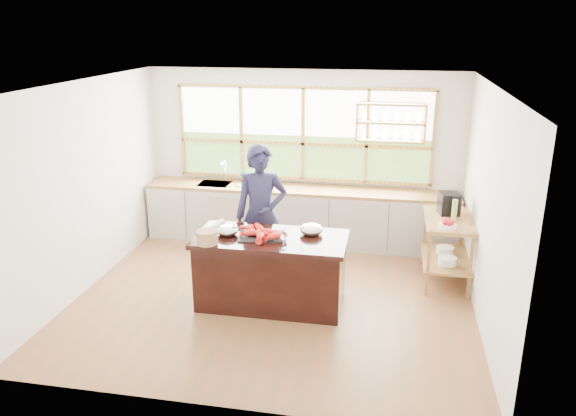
% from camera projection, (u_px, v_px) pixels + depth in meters
% --- Properties ---
extents(ground_plane, '(5.00, 5.00, 0.00)m').
position_uv_depth(ground_plane, '(275.00, 296.00, 7.28)').
color(ground_plane, brown).
extents(room_shell, '(5.02, 4.52, 2.71)m').
position_uv_depth(room_shell, '(284.00, 156.00, 7.20)').
color(room_shell, silver).
rests_on(room_shell, ground_plane).
extents(back_counter, '(4.90, 0.63, 0.90)m').
position_uv_depth(back_counter, '(298.00, 215.00, 8.95)').
color(back_counter, '#ABA9A1').
rests_on(back_counter, ground_plane).
extents(right_shelf_unit, '(0.62, 1.10, 0.90)m').
position_uv_depth(right_shelf_unit, '(447.00, 239.00, 7.54)').
color(right_shelf_unit, '#A87735').
rests_on(right_shelf_unit, ground_plane).
extents(island, '(1.85, 0.90, 0.90)m').
position_uv_depth(island, '(271.00, 271.00, 6.95)').
color(island, black).
rests_on(island, ground_plane).
extents(cook, '(0.78, 0.61, 1.89)m').
position_uv_depth(cook, '(261.00, 215.00, 7.45)').
color(cook, '#1B1B37').
rests_on(cook, ground_plane).
extents(potted_plant, '(0.15, 0.13, 0.24)m').
position_uv_depth(potted_plant, '(243.00, 177.00, 8.99)').
color(potted_plant, slate).
rests_on(potted_plant, back_counter).
extents(cutting_board, '(0.45, 0.36, 0.01)m').
position_uv_depth(cutting_board, '(251.00, 185.00, 8.94)').
color(cutting_board, '#6AB83F').
rests_on(cutting_board, back_counter).
extents(espresso_machine, '(0.30, 0.31, 0.29)m').
position_uv_depth(espresso_machine, '(449.00, 203.00, 7.59)').
color(espresso_machine, black).
rests_on(espresso_machine, right_shelf_unit).
extents(wine_bottle, '(0.07, 0.07, 0.28)m').
position_uv_depth(wine_bottle, '(454.00, 210.00, 7.36)').
color(wine_bottle, '#A7B559').
rests_on(wine_bottle, right_shelf_unit).
extents(fruit_bowl, '(0.22, 0.22, 0.11)m').
position_uv_depth(fruit_bowl, '(448.00, 224.00, 7.10)').
color(fruit_bowl, white).
rests_on(fruit_bowl, right_shelf_unit).
extents(slate_board, '(0.61, 0.49, 0.02)m').
position_uv_depth(slate_board, '(261.00, 236.00, 6.82)').
color(slate_board, black).
rests_on(slate_board, island).
extents(lobster_pile, '(0.55, 0.48, 0.08)m').
position_uv_depth(lobster_pile, '(260.00, 233.00, 6.79)').
color(lobster_pile, red).
rests_on(lobster_pile, slate_board).
extents(mixing_bowl_left, '(0.28, 0.28, 0.13)m').
position_uv_depth(mixing_bowl_left, '(227.00, 230.00, 6.87)').
color(mixing_bowl_left, silver).
rests_on(mixing_bowl_left, island).
extents(mixing_bowl_right, '(0.29, 0.29, 0.14)m').
position_uv_depth(mixing_bowl_right, '(311.00, 229.00, 6.89)').
color(mixing_bowl_right, silver).
rests_on(mixing_bowl_right, island).
extents(wine_glass, '(0.08, 0.08, 0.22)m').
position_uv_depth(wine_glass, '(284.00, 236.00, 6.40)').
color(wine_glass, white).
rests_on(wine_glass, island).
extents(wicker_basket, '(0.25, 0.25, 0.16)m').
position_uv_depth(wicker_basket, '(207.00, 237.00, 6.58)').
color(wicker_basket, '#A58551').
rests_on(wicker_basket, island).
extents(parchment_roll, '(0.13, 0.31, 0.08)m').
position_uv_depth(parchment_roll, '(217.00, 225.00, 7.09)').
color(parchment_roll, silver).
rests_on(parchment_roll, island).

